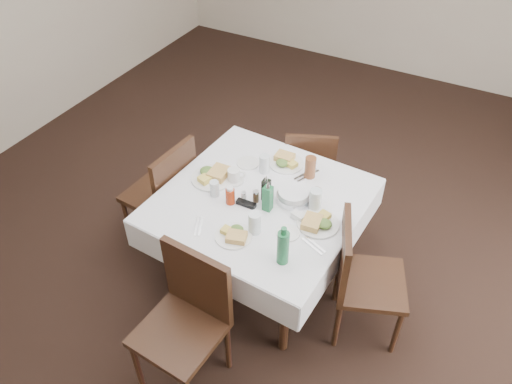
% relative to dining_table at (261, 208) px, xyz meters
% --- Properties ---
extents(ground_plane, '(7.00, 7.00, 0.00)m').
position_rel_dining_table_xyz_m(ground_plane, '(0.02, 0.19, -0.68)').
color(ground_plane, black).
extents(room_shell, '(6.04, 7.04, 2.80)m').
position_rel_dining_table_xyz_m(room_shell, '(0.02, 0.19, 1.03)').
color(room_shell, '#C3B29F').
rests_on(room_shell, ground).
extents(dining_table, '(1.35, 1.35, 0.76)m').
position_rel_dining_table_xyz_m(dining_table, '(0.00, 0.00, 0.00)').
color(dining_table, black).
rests_on(dining_table, ground).
extents(chair_north, '(0.52, 0.52, 0.84)m').
position_rel_dining_table_xyz_m(chair_north, '(0.01, 0.81, -0.20)').
color(chair_north, black).
rests_on(chair_north, ground).
extents(chair_south, '(0.48, 0.48, 0.96)m').
position_rel_dining_table_xyz_m(chair_south, '(-0.02, -0.86, -0.13)').
color(chair_south, black).
rests_on(chair_south, ground).
extents(chair_east, '(0.56, 0.56, 0.92)m').
position_rel_dining_table_xyz_m(chair_east, '(0.75, -0.10, -0.15)').
color(chair_east, black).
rests_on(chair_east, ground).
extents(chair_west, '(0.48, 0.48, 0.94)m').
position_rel_dining_table_xyz_m(chair_west, '(-0.78, -0.03, -0.14)').
color(chair_west, black).
rests_on(chair_west, ground).
extents(meal_north, '(0.25, 0.25, 0.05)m').
position_rel_dining_table_xyz_m(meal_north, '(-0.02, 0.42, 0.11)').
color(meal_north, white).
rests_on(meal_north, dining_table).
extents(meal_south, '(0.23, 0.23, 0.05)m').
position_rel_dining_table_xyz_m(meal_south, '(0.02, -0.39, 0.10)').
color(meal_south, white).
rests_on(meal_south, dining_table).
extents(meal_east, '(0.27, 0.27, 0.06)m').
position_rel_dining_table_xyz_m(meal_east, '(0.43, -0.05, 0.11)').
color(meal_east, white).
rests_on(meal_east, dining_table).
extents(meal_west, '(0.29, 0.29, 0.06)m').
position_rel_dining_table_xyz_m(meal_west, '(-0.39, 0.03, 0.11)').
color(meal_west, white).
rests_on(meal_west, dining_table).
extents(side_plate_a, '(0.16, 0.16, 0.01)m').
position_rel_dining_table_xyz_m(side_plate_a, '(-0.26, 0.29, 0.09)').
color(side_plate_a, white).
rests_on(side_plate_a, dining_table).
extents(side_plate_b, '(0.15, 0.15, 0.01)m').
position_rel_dining_table_xyz_m(side_plate_b, '(0.30, -0.21, 0.09)').
color(side_plate_b, white).
rests_on(side_plate_b, dining_table).
extents(water_n, '(0.07, 0.07, 0.14)m').
position_rel_dining_table_xyz_m(water_n, '(-0.11, 0.27, 0.15)').
color(water_n, silver).
rests_on(water_n, dining_table).
extents(water_s, '(0.08, 0.08, 0.15)m').
position_rel_dining_table_xyz_m(water_s, '(0.11, -0.28, 0.16)').
color(water_s, silver).
rests_on(water_s, dining_table).
extents(water_e, '(0.08, 0.08, 0.15)m').
position_rel_dining_table_xyz_m(water_e, '(0.35, 0.08, 0.16)').
color(water_e, silver).
rests_on(water_e, dining_table).
extents(water_w, '(0.06, 0.06, 0.11)m').
position_rel_dining_table_xyz_m(water_w, '(-0.29, -0.11, 0.14)').
color(water_w, silver).
rests_on(water_w, dining_table).
extents(iced_tea_a, '(0.08, 0.08, 0.16)m').
position_rel_dining_table_xyz_m(iced_tea_a, '(0.19, 0.37, 0.16)').
color(iced_tea_a, brown).
rests_on(iced_tea_a, dining_table).
extents(iced_tea_b, '(0.07, 0.07, 0.14)m').
position_rel_dining_table_xyz_m(iced_tea_b, '(0.35, 0.11, 0.15)').
color(iced_tea_b, brown).
rests_on(iced_tea_b, dining_table).
extents(bread_basket, '(0.23, 0.23, 0.07)m').
position_rel_dining_table_xyz_m(bread_basket, '(0.20, 0.09, 0.12)').
color(bread_basket, silver).
rests_on(bread_basket, dining_table).
extents(oil_cruet_dark, '(0.05, 0.05, 0.20)m').
position_rel_dining_table_xyz_m(oil_cruet_dark, '(0.03, 0.01, 0.17)').
color(oil_cruet_dark, black).
rests_on(oil_cruet_dark, dining_table).
extents(oil_cruet_green, '(0.06, 0.06, 0.23)m').
position_rel_dining_table_xyz_m(oil_cruet_green, '(0.09, -0.07, 0.18)').
color(oil_cruet_green, '#1C6738').
rests_on(oil_cruet_green, dining_table).
extents(ketchup_bottle, '(0.06, 0.06, 0.13)m').
position_rel_dining_table_xyz_m(ketchup_bottle, '(-0.16, -0.13, 0.15)').
color(ketchup_bottle, '#A22A0B').
rests_on(ketchup_bottle, dining_table).
extents(salt_shaker, '(0.03, 0.03, 0.07)m').
position_rel_dining_table_xyz_m(salt_shaker, '(-0.09, -0.07, 0.12)').
color(salt_shaker, white).
rests_on(salt_shaker, dining_table).
extents(pepper_shaker, '(0.04, 0.04, 0.09)m').
position_rel_dining_table_xyz_m(pepper_shaker, '(-0.02, -0.04, 0.13)').
color(pepper_shaker, '#46311F').
rests_on(pepper_shaker, dining_table).
extents(coffee_mug, '(0.14, 0.14, 0.10)m').
position_rel_dining_table_xyz_m(coffee_mug, '(-0.24, 0.07, 0.13)').
color(coffee_mug, white).
rests_on(coffee_mug, dining_table).
extents(sunglasses, '(0.13, 0.05, 0.03)m').
position_rel_dining_table_xyz_m(sunglasses, '(-0.05, -0.10, 0.10)').
color(sunglasses, black).
rests_on(sunglasses, dining_table).
extents(green_bottle, '(0.07, 0.07, 0.27)m').
position_rel_dining_table_xyz_m(green_bottle, '(0.37, -0.42, 0.20)').
color(green_bottle, '#1C6738').
rests_on(green_bottle, dining_table).
extents(sugar_caddy, '(0.10, 0.07, 0.04)m').
position_rel_dining_table_xyz_m(sugar_caddy, '(0.30, -0.06, 0.11)').
color(sugar_caddy, white).
rests_on(sugar_caddy, dining_table).
extents(cutlery_n, '(0.13, 0.21, 0.01)m').
position_rel_dining_table_xyz_m(cutlery_n, '(0.17, 0.37, 0.09)').
color(cutlery_n, silver).
rests_on(cutlery_n, dining_table).
extents(cutlery_s, '(0.10, 0.16, 0.01)m').
position_rel_dining_table_xyz_m(cutlery_s, '(-0.22, -0.42, 0.09)').
color(cutlery_s, silver).
rests_on(cutlery_s, dining_table).
extents(cutlery_e, '(0.17, 0.10, 0.01)m').
position_rel_dining_table_xyz_m(cutlery_e, '(0.48, -0.22, 0.09)').
color(cutlery_e, silver).
rests_on(cutlery_e, dining_table).
extents(cutlery_w, '(0.17, 0.06, 0.01)m').
position_rel_dining_table_xyz_m(cutlery_w, '(-0.41, 0.12, 0.09)').
color(cutlery_w, silver).
rests_on(cutlery_w, dining_table).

